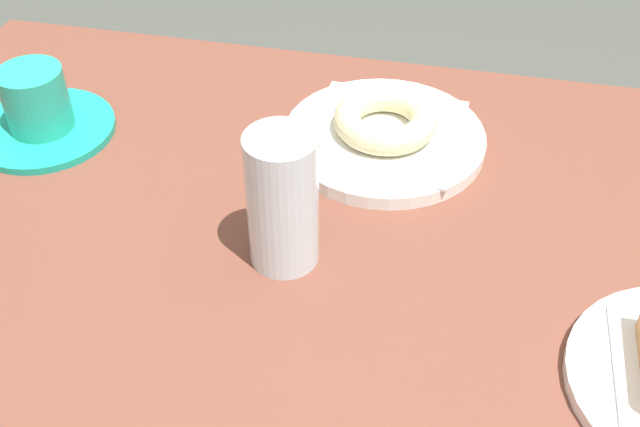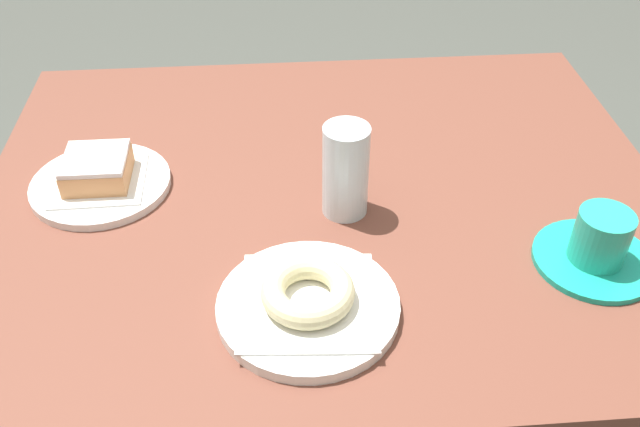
# 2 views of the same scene
# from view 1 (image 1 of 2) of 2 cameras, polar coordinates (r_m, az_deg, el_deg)

# --- Properties ---
(table) EXTENTS (0.98, 0.80, 0.78)m
(table) POSITION_cam_1_polar(r_m,az_deg,el_deg) (0.75, -1.50, -10.57)
(table) COLOR brown
(table) RESTS_ON ground_plane
(plate_sugar_ring) EXTENTS (0.21, 0.21, 0.02)m
(plate_sugar_ring) POSITION_cam_1_polar(r_m,az_deg,el_deg) (0.84, 4.67, 5.44)
(plate_sugar_ring) COLOR white
(plate_sugar_ring) RESTS_ON table
(napkin_sugar_ring) EXTENTS (0.17, 0.17, 0.00)m
(napkin_sugar_ring) POSITION_cam_1_polar(r_m,az_deg,el_deg) (0.83, 4.71, 5.93)
(napkin_sugar_ring) COLOR white
(napkin_sugar_ring) RESTS_ON plate_sugar_ring
(donut_sugar_ring) EXTENTS (0.11, 0.11, 0.03)m
(donut_sugar_ring) POSITION_cam_1_polar(r_m,az_deg,el_deg) (0.82, 4.77, 6.83)
(donut_sugar_ring) COLOR beige
(donut_sugar_ring) RESTS_ON napkin_sugar_ring
(water_glass) EXTENTS (0.06, 0.06, 0.13)m
(water_glass) POSITION_cam_1_polar(r_m,az_deg,el_deg) (0.67, -2.75, 0.93)
(water_glass) COLOR silver
(water_glass) RESTS_ON table
(coffee_cup) EXTENTS (0.15, 0.15, 0.08)m
(coffee_cup) POSITION_cam_1_polar(r_m,az_deg,el_deg) (0.89, -19.78, 7.11)
(coffee_cup) COLOR #1AA68E
(coffee_cup) RESTS_ON table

